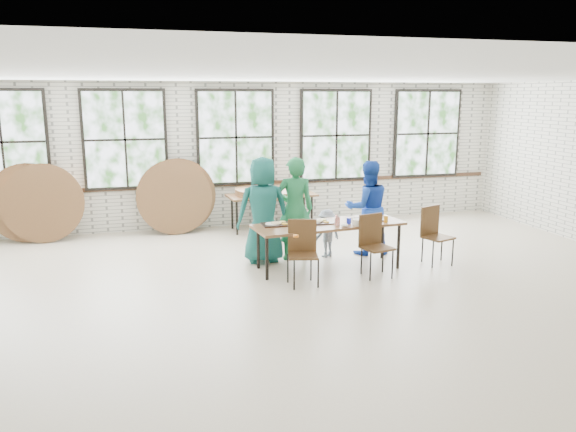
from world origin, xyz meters
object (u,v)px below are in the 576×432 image
chair_near_right (374,240)px  storage_table (272,197)px  chair_near_left (303,247)px  dining_table (329,227)px

chair_near_right → storage_table: size_ratio=0.51×
chair_near_left → storage_table: bearing=97.3°
dining_table → chair_near_left: bearing=-142.3°
chair_near_left → chair_near_right: same height
chair_near_left → storage_table: (0.38, 3.43, 0.13)m
chair_near_left → storage_table: 3.45m
chair_near_right → dining_table: bearing=126.0°
dining_table → chair_near_right: bearing=-47.6°
dining_table → storage_table: size_ratio=1.33×
chair_near_left → chair_near_right: size_ratio=1.00×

